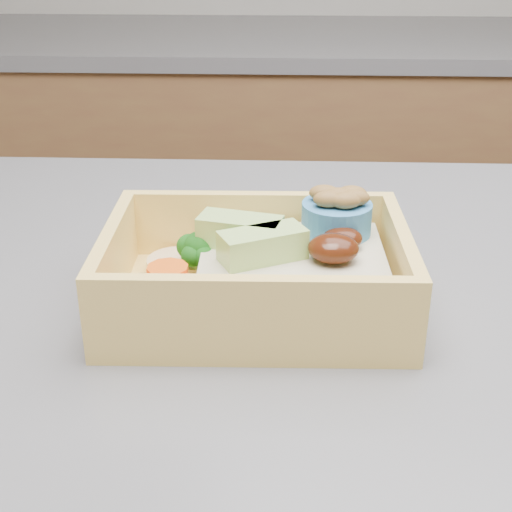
{
  "coord_description": "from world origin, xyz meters",
  "views": [
    {
      "loc": [
        -0.1,
        -0.44,
        1.17
      ],
      "look_at": [
        -0.12,
        -0.01,
        0.96
      ],
      "focal_mm": 50.0,
      "sensor_mm": 36.0,
      "label": 1
    }
  ],
  "objects": [
    {
      "name": "back_cabinets",
      "position": [
        0.0,
        1.23,
        0.89
      ],
      "size": [
        3.2,
        0.62,
        2.3
      ],
      "color": "brown",
      "rests_on": "ground"
    },
    {
      "name": "bento_box",
      "position": [
        -0.11,
        -0.01,
        0.95
      ],
      "size": [
        0.21,
        0.15,
        0.07
      ],
      "rotation": [
        0.0,
        0.0,
        0.02
      ],
      "color": "#F2C964",
      "rests_on": "island"
    }
  ]
}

